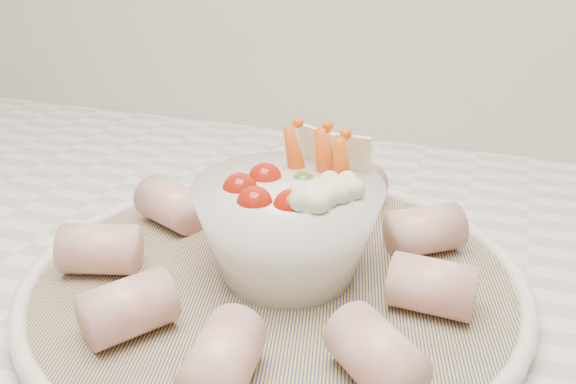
% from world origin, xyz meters
% --- Properties ---
extents(serving_platter, '(0.44, 0.44, 0.02)m').
position_xyz_m(serving_platter, '(-0.01, 1.40, 0.93)').
color(serving_platter, navy).
rests_on(serving_platter, kitchen_counter).
extents(veggie_bowl, '(0.13, 0.13, 0.10)m').
position_xyz_m(veggie_bowl, '(0.00, 1.40, 0.97)').
color(veggie_bowl, white).
rests_on(veggie_bowl, serving_platter).
extents(cured_meat_rolls, '(0.29, 0.30, 0.04)m').
position_xyz_m(cured_meat_rolls, '(-0.01, 1.40, 0.95)').
color(cured_meat_rolls, '#BF5A57').
rests_on(cured_meat_rolls, serving_platter).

